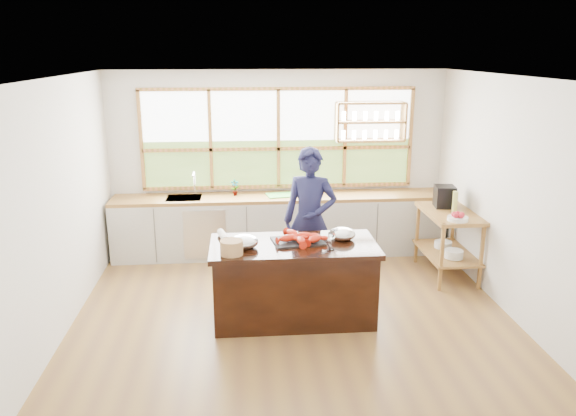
{
  "coord_description": "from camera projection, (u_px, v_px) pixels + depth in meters",
  "views": [
    {
      "loc": [
        -0.56,
        -6.04,
        2.98
      ],
      "look_at": [
        -0.03,
        0.15,
        1.22
      ],
      "focal_mm": 35.0,
      "sensor_mm": 36.0,
      "label": 1
    }
  ],
  "objects": [
    {
      "name": "mixing_bowl_left",
      "position": [
        244.0,
        242.0,
        6.08
      ],
      "size": [
        0.31,
        0.31,
        0.15
      ],
      "primitive_type": "ellipsoid",
      "color": "silver",
      "rests_on": "island"
    },
    {
      "name": "fruit_bowl",
      "position": [
        458.0,
        217.0,
        7.04
      ],
      "size": [
        0.26,
        0.26,
        0.11
      ],
      "color": "silver",
      "rests_on": "right_shelf_unit"
    },
    {
      "name": "wine_glass",
      "position": [
        332.0,
        236.0,
        5.99
      ],
      "size": [
        0.08,
        0.08,
        0.22
      ],
      "color": "white",
      "rests_on": "island"
    },
    {
      "name": "wicker_basket",
      "position": [
        232.0,
        247.0,
        5.87
      ],
      "size": [
        0.24,
        0.24,
        0.15
      ],
      "primitive_type": "cylinder",
      "color": "#B28054",
      "rests_on": "island"
    },
    {
      "name": "mixing_bowl_right",
      "position": [
        342.0,
        234.0,
        6.35
      ],
      "size": [
        0.3,
        0.3,
        0.14
      ],
      "primitive_type": "ellipsoid",
      "color": "silver",
      "rests_on": "island"
    },
    {
      "name": "slate_board",
      "position": [
        298.0,
        241.0,
        6.28
      ],
      "size": [
        0.61,
        0.48,
        0.02
      ],
      "primitive_type": "cube",
      "rotation": [
        0.0,
        0.0,
        0.16
      ],
      "color": "black",
      "rests_on": "island"
    },
    {
      "name": "potted_plant",
      "position": [
        235.0,
        188.0,
        8.23
      ],
      "size": [
        0.14,
        0.11,
        0.24
      ],
      "primitive_type": "imported",
      "rotation": [
        0.0,
        0.0,
        0.23
      ],
      "color": "slate",
      "rests_on": "back_counter"
    },
    {
      "name": "cook",
      "position": [
        310.0,
        220.0,
        7.0
      ],
      "size": [
        0.77,
        0.63,
        1.84
      ],
      "primitive_type": "imported",
      "rotation": [
        0.0,
        0.0,
        -0.32
      ],
      "color": "#18193C",
      "rests_on": "ground_plane"
    },
    {
      "name": "back_counter",
      "position": [
        279.0,
        224.0,
        8.38
      ],
      "size": [
        4.9,
        0.63,
        0.9
      ],
      "color": "beige",
      "rests_on": "ground_plane"
    },
    {
      "name": "cutting_board",
      "position": [
        281.0,
        195.0,
        8.26
      ],
      "size": [
        0.45,
        0.37,
        0.01
      ],
      "primitive_type": "cube",
      "rotation": [
        0.0,
        0.0,
        0.18
      ],
      "color": "green",
      "rests_on": "back_counter"
    },
    {
      "name": "ground_plane",
      "position": [
        292.0,
        310.0,
        6.65
      ],
      "size": [
        5.0,
        5.0,
        0.0
      ],
      "primitive_type": "plane",
      "color": "olive"
    },
    {
      "name": "room_shell",
      "position": [
        290.0,
        156.0,
        6.66
      ],
      "size": [
        5.02,
        4.52,
        2.71
      ],
      "color": "silver",
      "rests_on": "ground_plane"
    },
    {
      "name": "wine_bottle",
      "position": [
        455.0,
        202.0,
        7.39
      ],
      "size": [
        0.08,
        0.08,
        0.28
      ],
      "primitive_type": "cylinder",
      "rotation": [
        0.0,
        0.0,
        -0.22
      ],
      "color": "#BBC358",
      "rests_on": "right_shelf_unit"
    },
    {
      "name": "right_shelf_unit",
      "position": [
        448.0,
        233.0,
        7.51
      ],
      "size": [
        0.62,
        1.1,
        0.9
      ],
      "color": "#935E2C",
      "rests_on": "ground_plane"
    },
    {
      "name": "lobster_pile",
      "position": [
        300.0,
        238.0,
        6.24
      ],
      "size": [
        0.52,
        0.48,
        0.08
      ],
      "color": "red",
      "rests_on": "slate_board"
    },
    {
      "name": "parchment_roll",
      "position": [
        223.0,
        236.0,
        6.36
      ],
      "size": [
        0.14,
        0.31,
        0.08
      ],
      "primitive_type": "cylinder",
      "rotation": [
        1.57,
        0.0,
        0.22
      ],
      "color": "white",
      "rests_on": "island"
    },
    {
      "name": "espresso_machine",
      "position": [
        445.0,
        197.0,
        7.63
      ],
      "size": [
        0.29,
        0.3,
        0.29
      ],
      "primitive_type": "cube",
      "rotation": [
        0.0,
        0.0,
        -0.13
      ],
      "color": "black",
      "rests_on": "right_shelf_unit"
    },
    {
      "name": "island",
      "position": [
        294.0,
        281.0,
        6.33
      ],
      "size": [
        1.85,
        0.9,
        0.9
      ],
      "color": "black",
      "rests_on": "ground_plane"
    }
  ]
}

